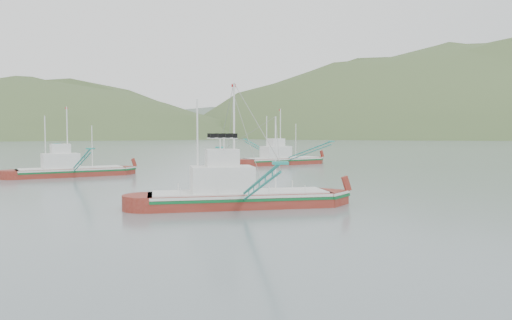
{
  "coord_description": "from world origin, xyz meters",
  "views": [
    {
      "loc": [
        -0.87,
        -37.41,
        5.73
      ],
      "look_at": [
        0.0,
        6.0,
        3.2
      ],
      "focal_mm": 35.0,
      "sensor_mm": 36.0,
      "label": 1
    }
  ],
  "objects": [
    {
      "name": "ridge_distant",
      "position": [
        30.0,
        560.0,
        0.0
      ],
      "size": [
        960.0,
        400.0,
        240.0
      ],
      "primitive_type": "ellipsoid",
      "color": "slate",
      "rests_on": "ground"
    },
    {
      "name": "main_boat",
      "position": [
        -1.49,
        -0.06,
        1.73
      ],
      "size": [
        14.1,
        24.55,
        10.02
      ],
      "rotation": [
        0.0,
        0.0,
        0.18
      ],
      "color": "maroon",
      "rests_on": "ground"
    },
    {
      "name": "headland_left",
      "position": [
        -180.0,
        360.0,
        0.0
      ],
      "size": [
        448.0,
        308.0,
        210.0
      ],
      "primitive_type": "ellipsoid",
      "color": "#445B2F",
      "rests_on": "ground"
    },
    {
      "name": "ground",
      "position": [
        0.0,
        0.0,
        0.0
      ],
      "size": [
        1200.0,
        1200.0,
        0.0
      ],
      "primitive_type": "plane",
      "color": "slate",
      "rests_on": "ground"
    },
    {
      "name": "bg_boat_far",
      "position": [
        5.3,
        47.57,
        2.15
      ],
      "size": [
        16.93,
        23.24,
        10.23
      ],
      "rotation": [
        0.0,
        0.0,
        0.54
      ],
      "color": "maroon",
      "rests_on": "ground"
    },
    {
      "name": "headland_right",
      "position": [
        240.0,
        430.0,
        0.0
      ],
      "size": [
        684.0,
        432.0,
        306.0
      ],
      "primitive_type": "ellipsoid",
      "color": "#445B2F",
      "rests_on": "ground"
    },
    {
      "name": "bg_boat_left",
      "position": [
        -23.03,
        25.82,
        1.97
      ],
      "size": [
        14.83,
        21.71,
        9.45
      ],
      "rotation": [
        0.0,
        0.0,
        0.5
      ],
      "color": "maroon",
      "rests_on": "ground"
    }
  ]
}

